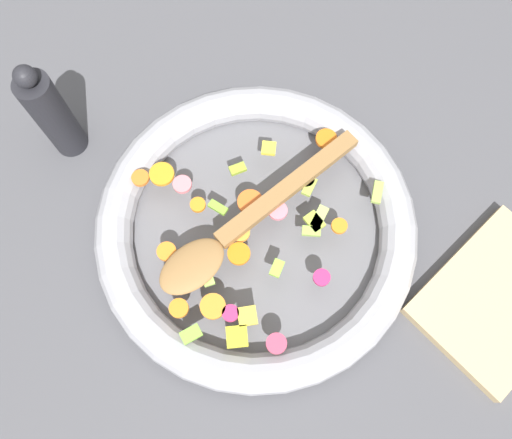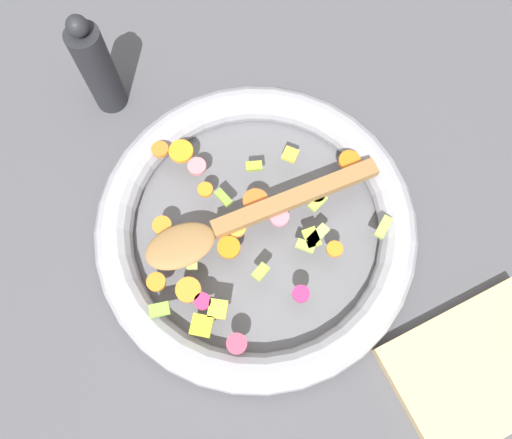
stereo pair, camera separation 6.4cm
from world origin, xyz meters
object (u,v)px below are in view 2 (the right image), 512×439
object	(u,v)px
skillet	(256,227)
pepper_mill	(97,68)
cutting_board	(477,369)
wooden_spoon	(239,223)

from	to	relation	value
skillet	pepper_mill	distance (m)	0.31
skillet	pepper_mill	size ratio (longest dim) A/B	2.45
pepper_mill	skillet	bearing A→B (deg)	-70.21
skillet	cutting_board	size ratio (longest dim) A/B	2.06
wooden_spoon	skillet	bearing A→B (deg)	-3.36
wooden_spoon	cutting_board	bearing A→B (deg)	-56.67
skillet	wooden_spoon	bearing A→B (deg)	176.64
skillet	cutting_board	xyz separation A→B (m)	(0.17, -0.29, -0.01)
skillet	pepper_mill	world-z (taller)	pepper_mill
pepper_mill	cutting_board	bearing A→B (deg)	-64.81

